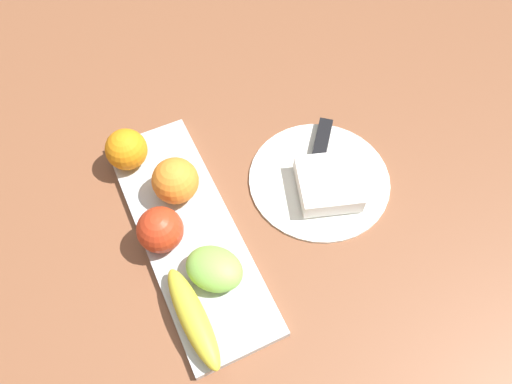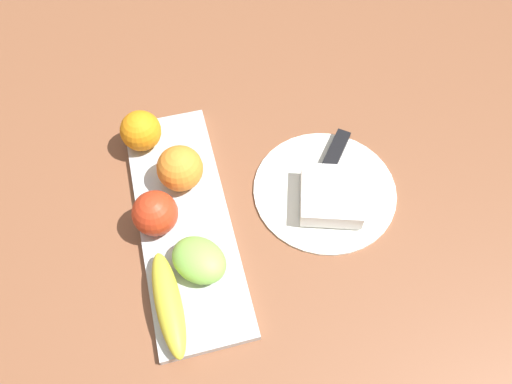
{
  "view_description": "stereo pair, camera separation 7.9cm",
  "coord_description": "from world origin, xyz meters",
  "px_view_note": "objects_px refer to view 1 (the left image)",
  "views": [
    {
      "loc": [
        0.35,
        -0.04,
        0.72
      ],
      "look_at": [
        -0.02,
        0.13,
        0.04
      ],
      "focal_mm": 35.1,
      "sensor_mm": 36.0,
      "label": 1
    },
    {
      "loc": [
        0.38,
        0.03,
        0.72
      ],
      "look_at": [
        -0.02,
        0.13,
        0.04
      ],
      "focal_mm": 35.1,
      "sensor_mm": 36.0,
      "label": 2
    }
  ],
  "objects_px": {
    "apple": "(160,230)",
    "dinner_plate": "(319,179)",
    "fruit_tray": "(188,232)",
    "banana": "(193,318)",
    "orange_near_apple": "(175,181)",
    "orange_near_banana": "(126,149)",
    "grape_bunch": "(214,269)",
    "folded_napkin": "(330,186)",
    "knife": "(321,147)"
  },
  "relations": [
    {
      "from": "apple",
      "to": "dinner_plate",
      "type": "height_order",
      "value": "apple"
    },
    {
      "from": "fruit_tray",
      "to": "banana",
      "type": "xyz_separation_m",
      "value": [
        0.14,
        -0.04,
        0.03
      ]
    },
    {
      "from": "fruit_tray",
      "to": "orange_near_apple",
      "type": "height_order",
      "value": "orange_near_apple"
    },
    {
      "from": "orange_near_banana",
      "to": "apple",
      "type": "bearing_deg",
      "value": 0.13
    },
    {
      "from": "apple",
      "to": "grape_bunch",
      "type": "height_order",
      "value": "apple"
    },
    {
      "from": "folded_napkin",
      "to": "banana",
      "type": "bearing_deg",
      "value": -68.41
    },
    {
      "from": "grape_bunch",
      "to": "folded_napkin",
      "type": "bearing_deg",
      "value": 104.51
    },
    {
      "from": "orange_near_banana",
      "to": "dinner_plate",
      "type": "relative_size",
      "value": 0.29
    },
    {
      "from": "fruit_tray",
      "to": "grape_bunch",
      "type": "relative_size",
      "value": 4.92
    },
    {
      "from": "orange_near_apple",
      "to": "folded_napkin",
      "type": "relative_size",
      "value": 0.73
    },
    {
      "from": "apple",
      "to": "orange_near_banana",
      "type": "distance_m",
      "value": 0.17
    },
    {
      "from": "banana",
      "to": "orange_near_banana",
      "type": "relative_size",
      "value": 2.32
    },
    {
      "from": "dinner_plate",
      "to": "folded_napkin",
      "type": "distance_m",
      "value": 0.04
    },
    {
      "from": "apple",
      "to": "banana",
      "type": "relative_size",
      "value": 0.44
    },
    {
      "from": "orange_near_banana",
      "to": "banana",
      "type": "bearing_deg",
      "value": -0.72
    },
    {
      "from": "knife",
      "to": "dinner_plate",
      "type": "bearing_deg",
      "value": 8.76
    },
    {
      "from": "fruit_tray",
      "to": "dinner_plate",
      "type": "xyz_separation_m",
      "value": [
        0.0,
        0.24,
        -0.0
      ]
    },
    {
      "from": "knife",
      "to": "banana",
      "type": "bearing_deg",
      "value": -19.38
    },
    {
      "from": "banana",
      "to": "orange_near_banana",
      "type": "xyz_separation_m",
      "value": [
        -0.31,
        0.0,
        0.02
      ]
    },
    {
      "from": "banana",
      "to": "knife",
      "type": "xyz_separation_m",
      "value": [
        -0.19,
        0.31,
        -0.02
      ]
    },
    {
      "from": "fruit_tray",
      "to": "knife",
      "type": "xyz_separation_m",
      "value": [
        -0.05,
        0.27,
        0.01
      ]
    },
    {
      "from": "dinner_plate",
      "to": "orange_near_apple",
      "type": "bearing_deg",
      "value": -106.92
    },
    {
      "from": "folded_napkin",
      "to": "orange_near_banana",
      "type": "bearing_deg",
      "value": -124.76
    },
    {
      "from": "orange_near_banana",
      "to": "folded_napkin",
      "type": "height_order",
      "value": "orange_near_banana"
    },
    {
      "from": "banana",
      "to": "grape_bunch",
      "type": "height_order",
      "value": "grape_bunch"
    },
    {
      "from": "orange_near_banana",
      "to": "folded_napkin",
      "type": "bearing_deg",
      "value": 55.24
    },
    {
      "from": "knife",
      "to": "apple",
      "type": "bearing_deg",
      "value": -41.26
    },
    {
      "from": "orange_near_apple",
      "to": "dinner_plate",
      "type": "relative_size",
      "value": 0.31
    },
    {
      "from": "orange_near_banana",
      "to": "orange_near_apple",
      "type": "bearing_deg",
      "value": 28.53
    },
    {
      "from": "orange_near_apple",
      "to": "orange_near_banana",
      "type": "xyz_separation_m",
      "value": [
        -0.09,
        -0.05,
        -0.0
      ]
    },
    {
      "from": "apple",
      "to": "folded_napkin",
      "type": "relative_size",
      "value": 0.69
    },
    {
      "from": "orange_near_apple",
      "to": "dinner_plate",
      "type": "bearing_deg",
      "value": 73.08
    },
    {
      "from": "fruit_tray",
      "to": "banana",
      "type": "bearing_deg",
      "value": -17.45
    },
    {
      "from": "fruit_tray",
      "to": "knife",
      "type": "height_order",
      "value": "knife"
    },
    {
      "from": "fruit_tray",
      "to": "grape_bunch",
      "type": "distance_m",
      "value": 0.09
    },
    {
      "from": "apple",
      "to": "folded_napkin",
      "type": "bearing_deg",
      "value": 84.26
    },
    {
      "from": "apple",
      "to": "banana",
      "type": "height_order",
      "value": "apple"
    },
    {
      "from": "grape_bunch",
      "to": "folded_napkin",
      "type": "distance_m",
      "value": 0.24
    },
    {
      "from": "apple",
      "to": "grape_bunch",
      "type": "xyz_separation_m",
      "value": [
        0.09,
        0.05,
        -0.01
      ]
    },
    {
      "from": "orange_near_banana",
      "to": "grape_bunch",
      "type": "distance_m",
      "value": 0.26
    },
    {
      "from": "fruit_tray",
      "to": "folded_napkin",
      "type": "xyz_separation_m",
      "value": [
        0.03,
        0.24,
        0.02
      ]
    },
    {
      "from": "banana",
      "to": "grape_bunch",
      "type": "distance_m",
      "value": 0.08
    },
    {
      "from": "orange_near_apple",
      "to": "folded_napkin",
      "type": "distance_m",
      "value": 0.25
    },
    {
      "from": "folded_napkin",
      "to": "grape_bunch",
      "type": "bearing_deg",
      "value": -75.49
    },
    {
      "from": "fruit_tray",
      "to": "orange_near_banana",
      "type": "xyz_separation_m",
      "value": [
        -0.16,
        -0.04,
        0.04
      ]
    },
    {
      "from": "apple",
      "to": "dinner_plate",
      "type": "relative_size",
      "value": 0.3
    },
    {
      "from": "apple",
      "to": "orange_near_banana",
      "type": "xyz_separation_m",
      "value": [
        -0.17,
        -0.0,
        -0.0
      ]
    },
    {
      "from": "orange_near_apple",
      "to": "orange_near_banana",
      "type": "distance_m",
      "value": 0.11
    },
    {
      "from": "apple",
      "to": "banana",
      "type": "xyz_separation_m",
      "value": [
        0.14,
        -0.0,
        -0.02
      ]
    },
    {
      "from": "fruit_tray",
      "to": "dinner_plate",
      "type": "distance_m",
      "value": 0.24
    }
  ]
}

